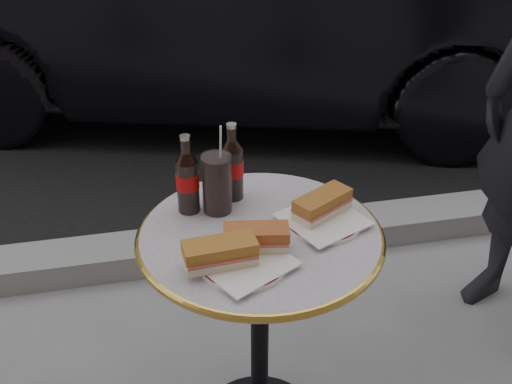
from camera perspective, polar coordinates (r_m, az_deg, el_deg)
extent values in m
cube|color=black|center=(6.50, -9.41, 16.21)|extent=(40.00, 8.00, 0.00)
cube|color=gray|center=(2.72, -3.71, -4.78)|extent=(40.00, 0.20, 0.12)
cylinder|color=white|center=(1.49, -1.14, -6.36)|extent=(0.26, 0.26, 0.01)
cylinder|color=white|center=(1.64, 5.96, -2.63)|extent=(0.24, 0.24, 0.01)
cube|color=#AA6C2B|center=(1.46, -3.21, -5.54)|extent=(0.17, 0.09, 0.06)
cube|color=#AD562C|center=(1.51, 0.02, -4.15)|extent=(0.16, 0.10, 0.05)
cube|color=#A46129|center=(1.64, 5.90, -1.19)|extent=(0.17, 0.15, 0.06)
cylinder|color=black|center=(1.65, -3.50, 0.77)|extent=(0.08, 0.08, 0.16)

